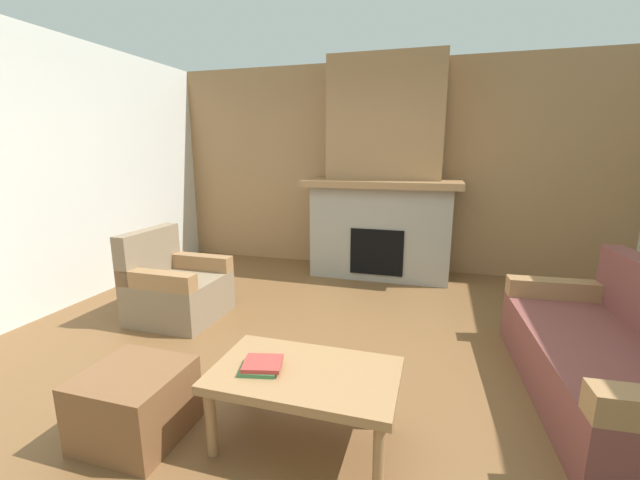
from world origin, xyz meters
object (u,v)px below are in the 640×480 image
Objects in this scene: coffee_table at (305,380)px; ottoman at (135,404)px; couch at (614,361)px; fireplace at (383,185)px; armchair at (175,288)px.

coffee_table is 0.97m from ottoman.
coffee_table is at bearing -153.15° from couch.
fireplace is 5.19× the size of ottoman.
fireplace is 3.10m from couch.
armchair is at bearing 173.79° from couch.
armchair is (-3.51, 0.38, 0.01)m from couch.
couch is at bearing -6.21° from armchair.
fireplace is at bearing 75.81° from ottoman.
armchair is 2.16m from coffee_table.
armchair is (-1.70, -1.98, -0.87)m from fireplace.
coffee_table is (1.75, -1.27, 0.08)m from armchair.
couch is 3.53m from armchair.
ottoman is at bearing -61.39° from armchair.
coffee_table is (-1.76, -0.89, 0.09)m from couch.
coffee_table is at bearing -89.17° from fireplace.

